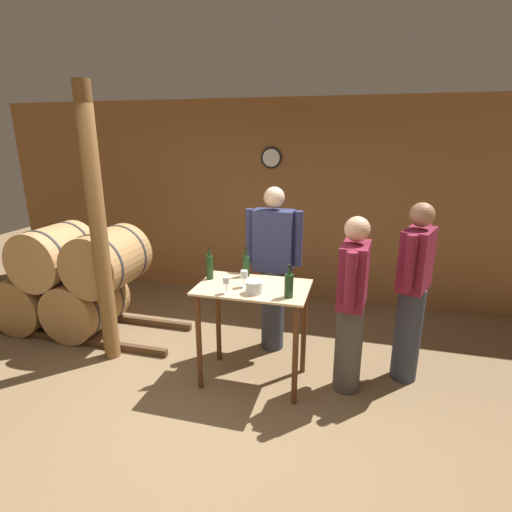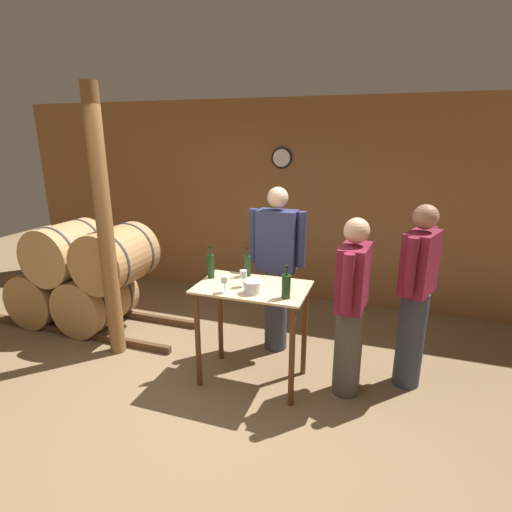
{
  "view_description": "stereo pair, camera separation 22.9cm",
  "coord_description": "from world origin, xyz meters",
  "px_view_note": "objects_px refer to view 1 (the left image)",
  "views": [
    {
      "loc": [
        1.12,
        -2.46,
        2.23
      ],
      "look_at": [
        0.25,
        0.82,
        1.2
      ],
      "focal_mm": 28.0,
      "sensor_mm": 36.0,
      "label": 1
    },
    {
      "loc": [
        1.34,
        -2.4,
        2.23
      ],
      "look_at": [
        0.25,
        0.82,
        1.2
      ],
      "focal_mm": 28.0,
      "sensor_mm": 36.0,
      "label": 2
    }
  ],
  "objects_px": {
    "wine_bottle_far_left": "(210,266)",
    "person_visitor_bearded": "(413,291)",
    "wine_glass_near_center": "(244,275)",
    "person_host": "(352,303)",
    "person_visitor_with_scarf": "(273,266)",
    "wine_bottle_left": "(246,265)",
    "wine_bottle_center": "(289,285)",
    "wine_glass_near_left": "(226,281)",
    "ice_bucket": "(254,287)",
    "wooden_post": "(99,231)"
  },
  "relations": [
    {
      "from": "wine_bottle_far_left",
      "to": "person_visitor_bearded",
      "type": "distance_m",
      "value": 1.85
    },
    {
      "from": "wine_bottle_center",
      "to": "wine_glass_near_left",
      "type": "distance_m",
      "value": 0.53
    },
    {
      "from": "ice_bucket",
      "to": "person_visitor_bearded",
      "type": "bearing_deg",
      "value": 22.65
    },
    {
      "from": "wine_bottle_left",
      "to": "person_host",
      "type": "height_order",
      "value": "person_host"
    },
    {
      "from": "wine_bottle_far_left",
      "to": "person_visitor_bearded",
      "type": "xyz_separation_m",
      "value": [
        1.82,
        0.32,
        -0.18
      ]
    },
    {
      "from": "person_host",
      "to": "person_visitor_with_scarf",
      "type": "xyz_separation_m",
      "value": [
        -0.82,
        0.56,
        0.08
      ]
    },
    {
      "from": "wine_bottle_left",
      "to": "ice_bucket",
      "type": "xyz_separation_m",
      "value": [
        0.19,
        -0.39,
        -0.05
      ]
    },
    {
      "from": "person_visitor_with_scarf",
      "to": "wine_bottle_center",
      "type": "bearing_deg",
      "value": -69.17
    },
    {
      "from": "wine_glass_near_center",
      "to": "person_host",
      "type": "relative_size",
      "value": 0.09
    },
    {
      "from": "wine_bottle_far_left",
      "to": "person_host",
      "type": "xyz_separation_m",
      "value": [
        1.3,
        0.01,
        -0.23
      ]
    },
    {
      "from": "wine_glass_near_left",
      "to": "wine_glass_near_center",
      "type": "relative_size",
      "value": 0.96
    },
    {
      "from": "wine_glass_near_center",
      "to": "ice_bucket",
      "type": "relative_size",
      "value": 1.05
    },
    {
      "from": "wine_bottle_far_left",
      "to": "ice_bucket",
      "type": "xyz_separation_m",
      "value": [
        0.49,
        -0.23,
        -0.07
      ]
    },
    {
      "from": "person_host",
      "to": "wine_glass_near_left",
      "type": "bearing_deg",
      "value": -163.44
    },
    {
      "from": "ice_bucket",
      "to": "person_host",
      "type": "distance_m",
      "value": 0.86
    },
    {
      "from": "wine_bottle_far_left",
      "to": "wine_bottle_center",
      "type": "height_order",
      "value": "wine_bottle_far_left"
    },
    {
      "from": "wooden_post",
      "to": "person_visitor_with_scarf",
      "type": "relative_size",
      "value": 1.54
    },
    {
      "from": "person_visitor_bearded",
      "to": "person_visitor_with_scarf",
      "type": "bearing_deg",
      "value": 169.51
    },
    {
      "from": "ice_bucket",
      "to": "person_host",
      "type": "height_order",
      "value": "person_host"
    },
    {
      "from": "wine_glass_near_center",
      "to": "person_visitor_with_scarf",
      "type": "distance_m",
      "value": 0.71
    },
    {
      "from": "wooden_post",
      "to": "wine_bottle_center",
      "type": "bearing_deg",
      "value": -5.82
    },
    {
      "from": "wine_bottle_left",
      "to": "person_host",
      "type": "distance_m",
      "value": 1.03
    },
    {
      "from": "wooden_post",
      "to": "wine_bottle_left",
      "type": "xyz_separation_m",
      "value": [
        1.41,
        0.21,
        -0.29
      ]
    },
    {
      "from": "wine_bottle_center",
      "to": "wine_glass_near_left",
      "type": "xyz_separation_m",
      "value": [
        -0.52,
        -0.05,
        0.0
      ]
    },
    {
      "from": "wine_bottle_left",
      "to": "wine_glass_near_center",
      "type": "relative_size",
      "value": 1.89
    },
    {
      "from": "wine_bottle_center",
      "to": "wine_bottle_left",
      "type": "bearing_deg",
      "value": 140.06
    },
    {
      "from": "wooden_post",
      "to": "wine_bottle_left",
      "type": "height_order",
      "value": "wooden_post"
    },
    {
      "from": "wine_bottle_far_left",
      "to": "wine_glass_near_center",
      "type": "height_order",
      "value": "wine_bottle_far_left"
    },
    {
      "from": "wooden_post",
      "to": "person_visitor_bearded",
      "type": "bearing_deg",
      "value": 7.27
    },
    {
      "from": "wine_bottle_left",
      "to": "wine_bottle_center",
      "type": "bearing_deg",
      "value": -39.94
    },
    {
      "from": "wine_glass_near_left",
      "to": "ice_bucket",
      "type": "height_order",
      "value": "wine_glass_near_left"
    },
    {
      "from": "wooden_post",
      "to": "ice_bucket",
      "type": "xyz_separation_m",
      "value": [
        1.6,
        -0.18,
        -0.35
      ]
    },
    {
      "from": "person_host",
      "to": "wine_bottle_left",
      "type": "bearing_deg",
      "value": 171.31
    },
    {
      "from": "wooden_post",
      "to": "ice_bucket",
      "type": "relative_size",
      "value": 18.71
    },
    {
      "from": "wine_bottle_left",
      "to": "wine_glass_near_left",
      "type": "distance_m",
      "value": 0.46
    },
    {
      "from": "wine_glass_near_center",
      "to": "person_visitor_bearded",
      "type": "bearing_deg",
      "value": 16.89
    },
    {
      "from": "wine_bottle_far_left",
      "to": "person_host",
      "type": "distance_m",
      "value": 1.32
    },
    {
      "from": "person_host",
      "to": "person_visitor_with_scarf",
      "type": "distance_m",
      "value": 1.0
    },
    {
      "from": "wine_bottle_left",
      "to": "person_host",
      "type": "bearing_deg",
      "value": -8.69
    },
    {
      "from": "ice_bucket",
      "to": "wine_glass_near_center",
      "type": "bearing_deg",
      "value": 136.74
    },
    {
      "from": "wine_bottle_far_left",
      "to": "wine_glass_near_center",
      "type": "bearing_deg",
      "value": -17.97
    },
    {
      "from": "wine_bottle_left",
      "to": "wine_bottle_center",
      "type": "distance_m",
      "value": 0.63
    },
    {
      "from": "ice_bucket",
      "to": "person_visitor_with_scarf",
      "type": "relative_size",
      "value": 0.08
    },
    {
      "from": "wine_glass_near_left",
      "to": "person_visitor_with_scarf",
      "type": "height_order",
      "value": "person_visitor_with_scarf"
    },
    {
      "from": "wooden_post",
      "to": "person_visitor_bearded",
      "type": "relative_size",
      "value": 1.6
    },
    {
      "from": "wooden_post",
      "to": "person_host",
      "type": "relative_size",
      "value": 1.68
    },
    {
      "from": "wine_bottle_left",
      "to": "person_visitor_with_scarf",
      "type": "relative_size",
      "value": 0.16
    },
    {
      "from": "wine_glass_near_center",
      "to": "person_visitor_with_scarf",
      "type": "height_order",
      "value": "person_visitor_with_scarf"
    },
    {
      "from": "person_visitor_bearded",
      "to": "wine_bottle_far_left",
      "type": "bearing_deg",
      "value": -169.99
    },
    {
      "from": "wine_glass_near_left",
      "to": "wine_bottle_left",
      "type": "bearing_deg",
      "value": 85.14
    }
  ]
}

